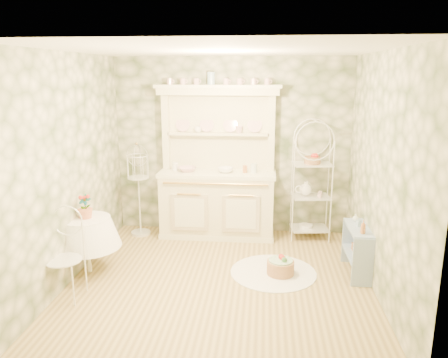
# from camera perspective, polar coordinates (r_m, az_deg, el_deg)

# --- Properties ---
(floor) EXTENTS (3.60, 3.60, 0.00)m
(floor) POSITION_cam_1_polar(r_m,az_deg,el_deg) (5.46, -0.50, -13.08)
(floor) COLOR tan
(floor) RESTS_ON ground
(ceiling) EXTENTS (3.60, 3.60, 0.00)m
(ceiling) POSITION_cam_1_polar(r_m,az_deg,el_deg) (4.88, -0.57, 16.54)
(ceiling) COLOR white
(ceiling) RESTS_ON floor
(wall_left) EXTENTS (3.60, 3.60, 0.00)m
(wall_left) POSITION_cam_1_polar(r_m,az_deg,el_deg) (5.48, -19.62, 1.22)
(wall_left) COLOR beige
(wall_left) RESTS_ON floor
(wall_right) EXTENTS (3.60, 3.60, 0.00)m
(wall_right) POSITION_cam_1_polar(r_m,az_deg,el_deg) (5.14, 19.87, 0.41)
(wall_right) COLOR beige
(wall_right) RESTS_ON floor
(wall_back) EXTENTS (3.60, 3.60, 0.00)m
(wall_back) POSITION_cam_1_polar(r_m,az_deg,el_deg) (6.75, 1.03, 4.25)
(wall_back) COLOR beige
(wall_back) RESTS_ON floor
(wall_front) EXTENTS (3.60, 3.60, 0.00)m
(wall_front) POSITION_cam_1_polar(r_m,az_deg,el_deg) (3.28, -3.79, -6.10)
(wall_front) COLOR beige
(wall_front) RESTS_ON floor
(kitchen_dresser) EXTENTS (1.87, 0.61, 2.29)m
(kitchen_dresser) POSITION_cam_1_polar(r_m,az_deg,el_deg) (6.54, -0.91, 2.11)
(kitchen_dresser) COLOR #EFE9C1
(kitchen_dresser) RESTS_ON floor
(bakers_rack) EXTENTS (0.57, 0.44, 1.70)m
(bakers_rack) POSITION_cam_1_polar(r_m,az_deg,el_deg) (6.63, 11.33, -0.62)
(bakers_rack) COLOR white
(bakers_rack) RESTS_ON floor
(side_shelf) EXTENTS (0.31, 0.69, 0.58)m
(side_shelf) POSITION_cam_1_polar(r_m,az_deg,el_deg) (5.75, 16.98, -9.10)
(side_shelf) COLOR #8EA6C6
(side_shelf) RESTS_ON floor
(round_table) EXTENTS (0.76, 0.76, 0.76)m
(round_table) POSITION_cam_1_polar(r_m,az_deg,el_deg) (5.78, -17.38, -8.02)
(round_table) COLOR white
(round_table) RESTS_ON floor
(cafe_chair) EXTENTS (0.43, 0.43, 0.89)m
(cafe_chair) POSITION_cam_1_polar(r_m,az_deg,el_deg) (5.20, -20.25, -9.95)
(cafe_chair) COLOR white
(cafe_chair) RESTS_ON floor
(birdcage_stand) EXTENTS (0.36, 0.36, 1.36)m
(birdcage_stand) POSITION_cam_1_polar(r_m,az_deg,el_deg) (6.81, -11.05, -1.68)
(birdcage_stand) COLOR white
(birdcage_stand) RESTS_ON floor
(floor_basket) EXTENTS (0.38, 0.38, 0.23)m
(floor_basket) POSITION_cam_1_polar(r_m,az_deg,el_deg) (5.59, 7.39, -11.19)
(floor_basket) COLOR #B17E52
(floor_basket) RESTS_ON floor
(lace_rug) EXTENTS (1.31, 1.31, 0.01)m
(lace_rug) POSITION_cam_1_polar(r_m,az_deg,el_deg) (5.68, 6.45, -12.01)
(lace_rug) COLOR white
(lace_rug) RESTS_ON floor
(bowl_floral) EXTENTS (0.33, 0.33, 0.07)m
(bowl_floral) POSITION_cam_1_polar(r_m,az_deg,el_deg) (6.61, -4.84, 1.06)
(bowl_floral) COLOR white
(bowl_floral) RESTS_ON kitchen_dresser
(bowl_white) EXTENTS (0.30, 0.30, 0.07)m
(bowl_white) POSITION_cam_1_polar(r_m,az_deg,el_deg) (6.52, 0.21, 0.93)
(bowl_white) COLOR white
(bowl_white) RESTS_ON kitchen_dresser
(cup_left) EXTENTS (0.14, 0.14, 0.09)m
(cup_left) POSITION_cam_1_polar(r_m,az_deg,el_deg) (6.66, -3.43, 6.35)
(cup_left) COLOR white
(cup_left) RESTS_ON kitchen_dresser
(cup_right) EXTENTS (0.13, 0.13, 0.10)m
(cup_right) POSITION_cam_1_polar(r_m,az_deg,el_deg) (6.59, 1.98, 6.30)
(cup_right) COLOR white
(cup_right) RESTS_ON kitchen_dresser
(potted_geranium) EXTENTS (0.16, 0.12, 0.29)m
(potted_geranium) POSITION_cam_1_polar(r_m,az_deg,el_deg) (5.63, -17.68, -3.56)
(potted_geranium) COLOR #3F7238
(potted_geranium) RESTS_ON round_table
(bottle_amber) EXTENTS (0.07, 0.07, 0.16)m
(bottle_amber) POSITION_cam_1_polar(r_m,az_deg,el_deg) (5.41, 17.72, -6.13)
(bottle_amber) COLOR #B16C38
(bottle_amber) RESTS_ON side_shelf
(bottle_blue) EXTENTS (0.06, 0.06, 0.11)m
(bottle_blue) POSITION_cam_1_polar(r_m,az_deg,el_deg) (5.66, 17.16, -5.54)
(bottle_blue) COLOR #91B4CB
(bottle_blue) RESTS_ON side_shelf
(bottle_glass) EXTENTS (0.09, 0.09, 0.10)m
(bottle_glass) POSITION_cam_1_polar(r_m,az_deg,el_deg) (5.84, 16.79, -4.98)
(bottle_glass) COLOR silver
(bottle_glass) RESTS_ON side_shelf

